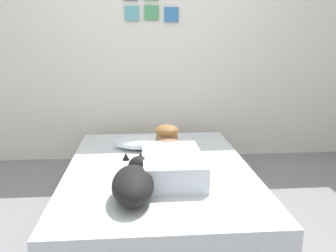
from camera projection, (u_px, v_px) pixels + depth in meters
The scene contains 8 objects.
ground_plane at pixel (162, 226), 2.55m from camera, with size 13.44×13.44×0.00m, color gray.
back_wall at pixel (152, 43), 3.78m from camera, with size 4.72×0.12×2.50m.
bed at pixel (159, 187), 2.83m from camera, with size 1.46×2.07×0.33m.
pillow at pixel (143, 142), 3.25m from camera, with size 0.52×0.32×0.11m, color silver.
person_lying at pixel (171, 158), 2.68m from camera, with size 0.43×0.92×0.27m.
dog at pixel (134, 182), 2.23m from camera, with size 0.26×0.57×0.21m.
coffee_cup at pixel (165, 146), 3.20m from camera, with size 0.12×0.09×0.07m.
cell_phone at pixel (170, 170), 2.71m from camera, with size 0.07×0.14×0.01m, color black.
Camera 1 is at (-0.14, -2.30, 1.31)m, focal length 38.13 mm.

